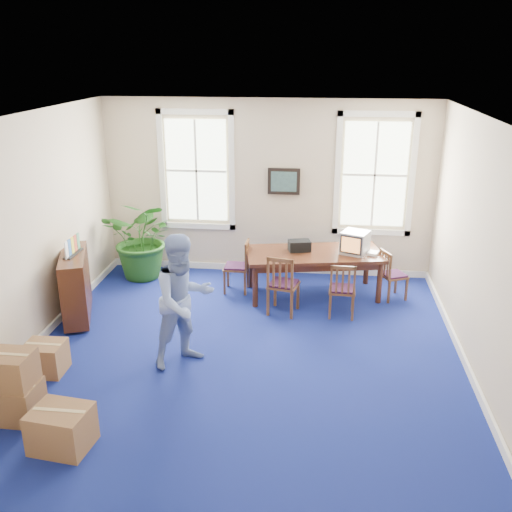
# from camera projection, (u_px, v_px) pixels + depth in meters

# --- Properties ---
(floor) EXTENTS (6.50, 6.50, 0.00)m
(floor) POSITION_uv_depth(u_px,v_px,m) (244.00, 355.00, 7.87)
(floor) COLOR navy
(floor) RESTS_ON ground
(ceiling) EXTENTS (6.50, 6.50, 0.00)m
(ceiling) POSITION_uv_depth(u_px,v_px,m) (242.00, 119.00, 6.78)
(ceiling) COLOR white
(ceiling) RESTS_ON ground
(wall_back) EXTENTS (6.50, 0.00, 6.50)m
(wall_back) POSITION_uv_depth(u_px,v_px,m) (267.00, 188.00, 10.36)
(wall_back) COLOR beige
(wall_back) RESTS_ON ground
(wall_front) EXTENTS (6.50, 0.00, 6.50)m
(wall_front) POSITION_uv_depth(u_px,v_px,m) (184.00, 385.00, 4.29)
(wall_front) COLOR beige
(wall_front) RESTS_ON ground
(wall_left) EXTENTS (0.00, 6.50, 6.50)m
(wall_left) POSITION_uv_depth(u_px,v_px,m) (22.00, 238.00, 7.66)
(wall_left) COLOR beige
(wall_left) RESTS_ON ground
(wall_right) EXTENTS (0.00, 6.50, 6.50)m
(wall_right) POSITION_uv_depth(u_px,v_px,m) (484.00, 255.00, 7.00)
(wall_right) COLOR beige
(wall_right) RESTS_ON ground
(baseboard_back) EXTENTS (6.00, 0.04, 0.12)m
(baseboard_back) POSITION_uv_depth(u_px,v_px,m) (267.00, 268.00, 10.86)
(baseboard_back) COLOR white
(baseboard_back) RESTS_ON ground
(baseboard_left) EXTENTS (0.04, 6.50, 0.12)m
(baseboard_left) POSITION_uv_depth(u_px,v_px,m) (39.00, 339.00, 8.18)
(baseboard_left) COLOR white
(baseboard_left) RESTS_ON ground
(baseboard_right) EXTENTS (0.04, 6.50, 0.12)m
(baseboard_right) POSITION_uv_depth(u_px,v_px,m) (466.00, 364.00, 7.53)
(baseboard_right) COLOR white
(baseboard_right) RESTS_ON ground
(window_left) EXTENTS (1.40, 0.12, 2.20)m
(window_left) POSITION_uv_depth(u_px,v_px,m) (197.00, 171.00, 10.38)
(window_left) COLOR white
(window_left) RESTS_ON ground
(window_right) EXTENTS (1.40, 0.12, 2.20)m
(window_right) POSITION_uv_depth(u_px,v_px,m) (375.00, 175.00, 10.03)
(window_right) COLOR white
(window_right) RESTS_ON ground
(wall_picture) EXTENTS (0.58, 0.06, 0.48)m
(wall_picture) POSITION_uv_depth(u_px,v_px,m) (284.00, 181.00, 10.23)
(wall_picture) COLOR black
(wall_picture) RESTS_ON ground
(conference_table) EXTENTS (2.41, 1.44, 0.77)m
(conference_table) POSITION_uv_depth(u_px,v_px,m) (314.00, 274.00, 9.71)
(conference_table) COLOR #452112
(conference_table) RESTS_ON ground
(crt_tv) EXTENTS (0.55, 0.57, 0.37)m
(crt_tv) POSITION_uv_depth(u_px,v_px,m) (355.00, 242.00, 9.49)
(crt_tv) COLOR #B7B7BC
(crt_tv) RESTS_ON conference_table
(game_console) EXTENTS (0.21, 0.23, 0.05)m
(game_console) POSITION_uv_depth(u_px,v_px,m) (373.00, 253.00, 9.46)
(game_console) COLOR white
(game_console) RESTS_ON conference_table
(equipment_bag) EXTENTS (0.41, 0.32, 0.18)m
(equipment_bag) POSITION_uv_depth(u_px,v_px,m) (299.00, 246.00, 9.62)
(equipment_bag) COLOR black
(equipment_bag) RESTS_ON conference_table
(chair_near_left) EXTENTS (0.53, 0.53, 0.99)m
(chair_near_left) POSITION_uv_depth(u_px,v_px,m) (283.00, 284.00, 9.00)
(chair_near_left) COLOR brown
(chair_near_left) RESTS_ON ground
(chair_near_right) EXTENTS (0.42, 0.42, 0.91)m
(chair_near_right) POSITION_uv_depth(u_px,v_px,m) (342.00, 289.00, 8.92)
(chair_near_right) COLOR brown
(chair_near_right) RESTS_ON ground
(chair_end_left) EXTENTS (0.42, 0.42, 0.92)m
(chair_end_left) POSITION_uv_depth(u_px,v_px,m) (236.00, 266.00, 9.83)
(chair_end_left) COLOR brown
(chair_end_left) RESTS_ON ground
(chair_end_right) EXTENTS (0.51, 0.51, 0.86)m
(chair_end_right) POSITION_uv_depth(u_px,v_px,m) (393.00, 274.00, 9.55)
(chair_end_right) COLOR brown
(chair_end_right) RESTS_ON ground
(man) EXTENTS (1.11, 1.10, 1.80)m
(man) POSITION_uv_depth(u_px,v_px,m) (184.00, 301.00, 7.41)
(man) COLOR #788FC6
(man) RESTS_ON ground
(credenza) EXTENTS (0.78, 1.33, 1.01)m
(credenza) POSITION_uv_depth(u_px,v_px,m) (76.00, 287.00, 8.84)
(credenza) COLOR #452112
(credenza) RESTS_ON ground
(brochure_rack) EXTENTS (0.13, 0.65, 0.28)m
(brochure_rack) POSITION_uv_depth(u_px,v_px,m) (73.00, 248.00, 8.62)
(brochure_rack) COLOR #99999E
(brochure_rack) RESTS_ON credenza
(potted_plant) EXTENTS (1.47, 1.32, 1.51)m
(potted_plant) POSITION_uv_depth(u_px,v_px,m) (144.00, 238.00, 10.34)
(potted_plant) COLOR #1C4C15
(potted_plant) RESTS_ON ground
(cardboard_boxes) EXTENTS (1.56, 1.56, 0.86)m
(cardboard_boxes) POSITION_uv_depth(u_px,v_px,m) (35.00, 381.00, 6.48)
(cardboard_boxes) COLOR olive
(cardboard_boxes) RESTS_ON ground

